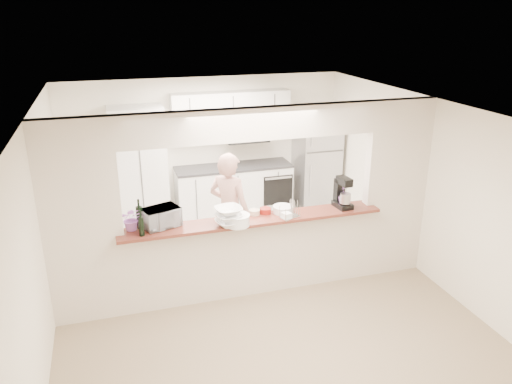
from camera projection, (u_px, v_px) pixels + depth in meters
name	position (u px, v px, depth m)	size (l,w,h in m)	color
floor	(253.00, 291.00, 6.75)	(6.00, 6.00, 0.00)	gray
tile_overlay	(226.00, 243.00, 8.14)	(5.00, 2.90, 0.01)	beige
partition	(252.00, 188.00, 6.24)	(5.00, 0.15, 2.50)	beige
bar_counter	(253.00, 253.00, 6.54)	(3.40, 0.38, 1.09)	beige
kitchen_cabinets	(198.00, 167.00, 8.80)	(3.15, 0.62, 2.25)	silver
refrigerator	(316.00, 164.00, 9.40)	(0.75, 0.70, 1.70)	#ACACB1
flower_left	(132.00, 219.00, 5.95)	(0.26, 0.23, 0.29)	#DF76D3
wine_bottle_a	(141.00, 226.00, 5.81)	(0.06, 0.06, 0.32)	black
wine_bottle_b	(140.00, 217.00, 6.00)	(0.08, 0.08, 0.38)	black
toaster_oven	(161.00, 217.00, 6.06)	(0.44, 0.30, 0.24)	#B0B1B6
serving_bowls	(229.00, 217.00, 6.08)	(0.32, 0.32, 0.24)	white
plate_stack_a	(237.00, 220.00, 6.11)	(0.31, 0.31, 0.14)	white
plate_stack_b	(283.00, 209.00, 6.50)	(0.26, 0.26, 0.09)	white
red_bowl	(265.00, 211.00, 6.49)	(0.15, 0.15, 0.07)	maroon
tan_bowl	(254.00, 212.00, 6.45)	(0.14, 0.14, 0.06)	tan
utensil_caddy	(290.00, 210.00, 6.33)	(0.28, 0.21, 0.23)	silver
stand_mixer	(342.00, 194.00, 6.64)	(0.21, 0.31, 0.42)	black
flower_right	(344.00, 193.00, 6.71)	(0.19, 0.19, 0.35)	#BA71D2
person	(229.00, 212.00, 7.14)	(0.63, 0.41, 1.73)	tan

